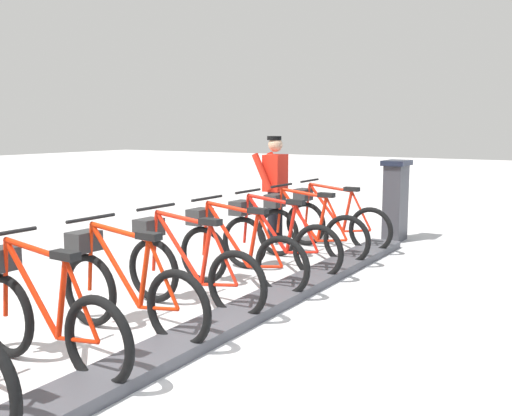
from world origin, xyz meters
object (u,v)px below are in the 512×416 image
Objects in this scene: bike_docked_1 at (306,229)px; bike_docked_2 at (274,239)px; bike_docked_0 at (333,220)px; worker_near_rack at (275,185)px; bike_docked_5 at (125,287)px; bike_docked_4 at (187,267)px; payment_kiosk at (395,199)px; bike_docked_3 at (236,252)px; bike_docked_6 at (42,314)px.

bike_docked_1 is 1.00× the size of bike_docked_2.
bike_docked_0 is 1.07m from worker_near_rack.
bike_docked_5 is (0.00, 4.30, 0.00)m from bike_docked_0.
bike_docked_4 is at bearing 90.00° from bike_docked_1.
payment_kiosk is 0.74× the size of bike_docked_3.
payment_kiosk reaches higher than bike_docked_2.
worker_near_rack is at bearing -60.02° from bike_docked_2.
bike_docked_1 is at bearing -90.00° from bike_docked_2.
bike_docked_4 is (0.57, 4.56, -0.24)m from payment_kiosk.
bike_docked_3 is at bearing 110.77° from worker_near_rack.
bike_docked_3 is at bearing 90.00° from bike_docked_1.
payment_kiosk is at bearing -96.02° from bike_docked_5.
bike_docked_3 is at bearing -90.00° from bike_docked_5.
payment_kiosk is at bearing -117.06° from bike_docked_0.
bike_docked_0 is 1.00× the size of bike_docked_4.
bike_docked_2 and bike_docked_3 have the same top height.
worker_near_rack reaches higher than bike_docked_4.
bike_docked_0 is 0.86m from bike_docked_1.
bike_docked_0 is 5.16m from bike_docked_6.
bike_docked_3 is 1.00× the size of bike_docked_6.
worker_near_rack is (0.95, 0.07, 0.48)m from bike_docked_0.
bike_docked_1 is at bearing -90.00° from bike_docked_4.
payment_kiosk is 1.28m from bike_docked_0.
bike_docked_2 is 1.04× the size of worker_near_rack.
payment_kiosk is 2.91m from bike_docked_2.
bike_docked_1 is 1.72m from bike_docked_3.
bike_docked_0 is at bearing -90.00° from bike_docked_6.
bike_docked_0 and bike_docked_4 have the same top height.
bike_docked_0 is at bearing -90.00° from bike_docked_2.
bike_docked_5 is at bearing 90.00° from bike_docked_1.
bike_docked_6 is 5.20m from worker_near_rack.
bike_docked_0 and bike_docked_5 have the same top height.
payment_kiosk is at bearing -101.38° from bike_docked_2.
bike_docked_5 is (0.00, 3.44, 0.00)m from bike_docked_1.
payment_kiosk reaches higher than bike_docked_6.
worker_near_rack is (0.95, -5.09, 0.48)m from bike_docked_6.
bike_docked_2 and bike_docked_5 have the same top height.
bike_docked_3 is at bearing 90.00° from bike_docked_0.
bike_docked_3 is at bearing -90.00° from bike_docked_4.
bike_docked_4 is at bearing -90.00° from bike_docked_6.
payment_kiosk is at bearing -97.15° from bike_docked_4.
bike_docked_0 is 1.72m from bike_docked_2.
bike_docked_1 is at bearing 140.34° from worker_near_rack.
bike_docked_0 is 4.30m from bike_docked_5.
bike_docked_5 and bike_docked_6 have the same top height.
bike_docked_2 is at bearing -90.00° from bike_docked_3.
worker_near_rack is (0.95, -3.37, 0.48)m from bike_docked_4.
bike_docked_2 is 1.72m from bike_docked_4.
bike_docked_6 is (0.00, 0.86, 0.00)m from bike_docked_5.
payment_kiosk is 0.74× the size of bike_docked_2.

